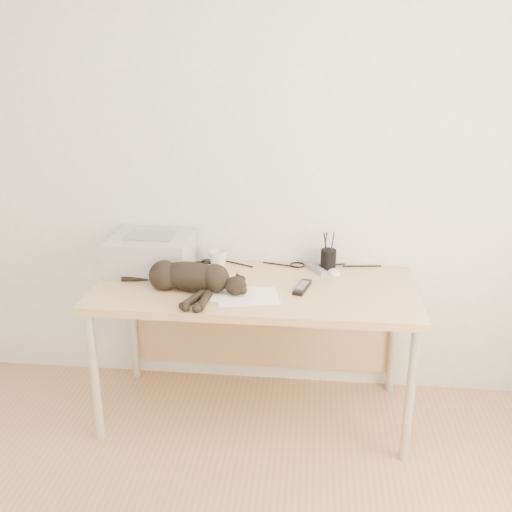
# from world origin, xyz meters

# --- Properties ---
(wall_back) EXTENTS (3.50, 0.00, 3.50)m
(wall_back) POSITION_xyz_m (0.00, 1.75, 1.30)
(wall_back) COLOR white
(wall_back) RESTS_ON floor
(desk) EXTENTS (1.60, 0.70, 0.74)m
(desk) POSITION_xyz_m (0.00, 1.48, 0.61)
(desk) COLOR tan
(desk) RESTS_ON floor
(printer) EXTENTS (0.42, 0.36, 0.20)m
(printer) POSITION_xyz_m (-0.57, 1.56, 0.84)
(printer) COLOR #ACACB1
(printer) RESTS_ON desk
(papers) EXTENTS (0.33, 0.26, 0.01)m
(papers) POSITION_xyz_m (-0.03, 1.26, 0.74)
(papers) COLOR white
(papers) RESTS_ON desk
(cat) EXTENTS (0.66, 0.37, 0.15)m
(cat) POSITION_xyz_m (-0.32, 1.30, 0.81)
(cat) COLOR black
(cat) RESTS_ON desk
(mug) EXTENTS (0.14, 0.14, 0.10)m
(mug) POSITION_xyz_m (-0.22, 1.63, 0.79)
(mug) COLOR silver
(mug) RESTS_ON desk
(pen_cup) EXTENTS (0.08, 0.08, 0.21)m
(pen_cup) POSITION_xyz_m (0.37, 1.66, 0.80)
(pen_cup) COLOR black
(pen_cup) RESTS_ON desk
(remote_grey) EXTENTS (0.12, 0.17, 0.02)m
(remote_grey) POSITION_xyz_m (0.31, 1.64, 0.75)
(remote_grey) COLOR gray
(remote_grey) RESTS_ON desk
(remote_black) EXTENTS (0.09, 0.19, 0.02)m
(remote_black) POSITION_xyz_m (0.24, 1.38, 0.75)
(remote_black) COLOR black
(remote_black) RESTS_ON desk
(mouse) EXTENTS (0.08, 0.12, 0.03)m
(mouse) POSITION_xyz_m (0.40, 1.61, 0.76)
(mouse) COLOR white
(mouse) RESTS_ON desk
(cable_tangle) EXTENTS (1.36, 0.08, 0.01)m
(cable_tangle) POSITION_xyz_m (0.00, 1.70, 0.75)
(cable_tangle) COLOR black
(cable_tangle) RESTS_ON desk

